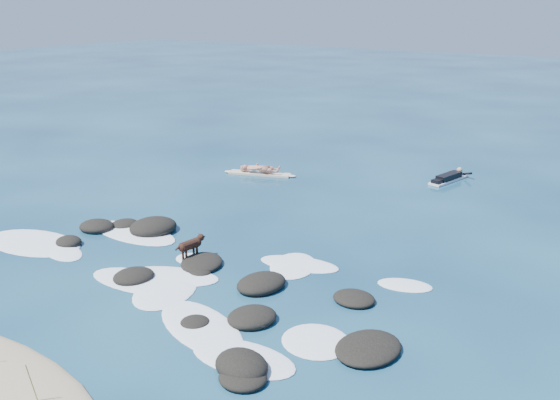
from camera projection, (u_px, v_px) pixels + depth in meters
The scene contains 6 objects.
ground at pixel (200, 260), 18.97m from camera, with size 160.00×160.00×0.00m, color #0A2642.
reef_rocks at pixel (203, 275), 17.71m from camera, with size 12.75×6.81×0.61m.
breaking_foam at pixel (168, 275), 17.93m from camera, with size 14.15×6.84×0.12m.
standing_surfer_rig at pixel (260, 159), 27.98m from camera, with size 3.29×1.46×1.92m.
paddling_surfer_rig at pixel (449, 177), 27.22m from camera, with size 1.32×2.67×0.46m.
dog at pixel (191, 244), 18.84m from camera, with size 0.41×1.20×0.76m.
Camera 1 is at (11.70, -13.24, 7.56)m, focal length 40.00 mm.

